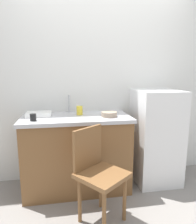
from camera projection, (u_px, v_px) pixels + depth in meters
The scene contains 11 objects.
ground_plane at pixel (117, 219), 2.00m from camera, with size 8.00×8.00×0.00m, color gray.
back_wall at pixel (99, 84), 2.73m from camera, with size 4.80×0.10×2.48m, color silver.
cabinet_base at pixel (77, 154), 2.49m from camera, with size 1.22×0.60×0.86m, color brown.
countertop at pixel (76, 118), 2.41m from camera, with size 1.26×0.64×0.04m, color #B7B7BC.
faucet at pixel (69, 104), 2.61m from camera, with size 0.02×0.02×0.22m, color #B7B7BC.
refrigerator at pixel (156, 136), 2.65m from camera, with size 0.54×0.57×1.18m, color white.
chair at pixel (97, 170), 1.93m from camera, with size 0.56×0.56×0.89m.
dish_tray at pixel (39, 114), 2.39m from camera, with size 0.28×0.20×0.05m, color white.
terracotta_bowl at pixel (109, 114), 2.37m from camera, with size 0.18×0.18×0.06m, color gray.
cup_black at pixel (33, 117), 2.16m from camera, with size 0.06×0.06×0.08m, color black.
cup_yellow at pixel (80, 110), 2.47m from camera, with size 0.07×0.07×0.11m, color yellow.
Camera 1 is at (-0.48, -1.71, 1.40)m, focal length 33.11 mm.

